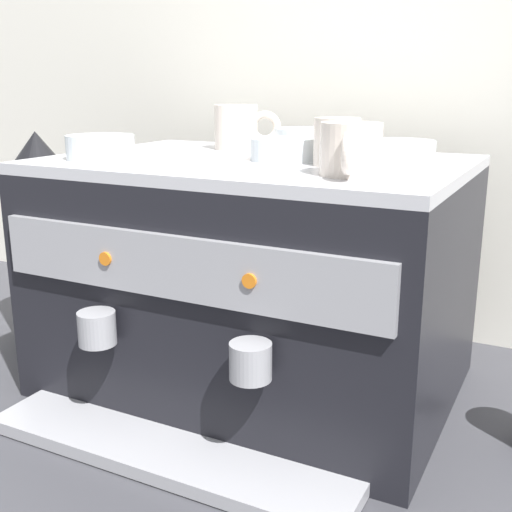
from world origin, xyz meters
name	(u,v)px	position (x,y,z in m)	size (l,w,h in m)	color
ground_plane	(256,381)	(0.00, 0.00, 0.00)	(4.00, 4.00, 0.00)	#38383D
tiled_backsplash_wall	(338,78)	(0.00, 0.38, 0.53)	(2.80, 0.03, 1.06)	silver
espresso_machine	(255,277)	(0.00, 0.00, 0.20)	(0.67, 0.58, 0.40)	black
ceramic_cup_0	(339,142)	(0.15, -0.02, 0.43)	(0.08, 0.10, 0.07)	beige
ceramic_cup_1	(239,127)	(-0.10, 0.13, 0.44)	(0.12, 0.09, 0.08)	beige
ceramic_cup_2	(351,150)	(0.20, -0.12, 0.43)	(0.08, 0.12, 0.07)	beige
ceramic_bowl_0	(285,150)	(0.05, 0.00, 0.42)	(0.11, 0.11, 0.04)	silver
ceramic_bowl_1	(399,152)	(0.22, 0.04, 0.42)	(0.11, 0.11, 0.04)	silver
ceramic_bowl_2	(101,148)	(-0.22, -0.12, 0.42)	(0.11, 0.11, 0.04)	silver
ceramic_bowl_3	(305,140)	(0.02, 0.15, 0.42)	(0.11, 0.11, 0.04)	silver
coffee_grinder	(45,236)	(-0.49, 0.00, 0.21)	(0.15, 0.15, 0.43)	#939399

